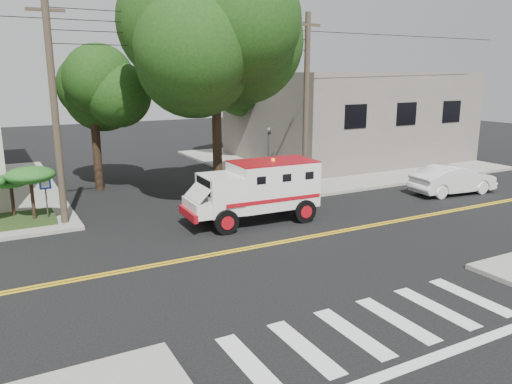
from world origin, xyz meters
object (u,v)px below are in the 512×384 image
pedestrian_a (287,176)px  parked_sedan (453,179)px  pedestrian_b (308,176)px  armored_truck (258,188)px

pedestrian_a → parked_sedan: bearing=129.9°
pedestrian_b → pedestrian_a: bearing=-25.7°
parked_sedan → pedestrian_b: 7.58m
pedestrian_a → pedestrian_b: size_ratio=0.88×
armored_truck → pedestrian_b: armored_truck is taller
armored_truck → pedestrian_a: armored_truck is taller
pedestrian_b → armored_truck: bearing=70.2°
parked_sedan → pedestrian_a: (-7.44, 4.28, 0.16)m
armored_truck → pedestrian_a: (3.86, 3.86, -0.54)m
armored_truck → parked_sedan: armored_truck is taller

